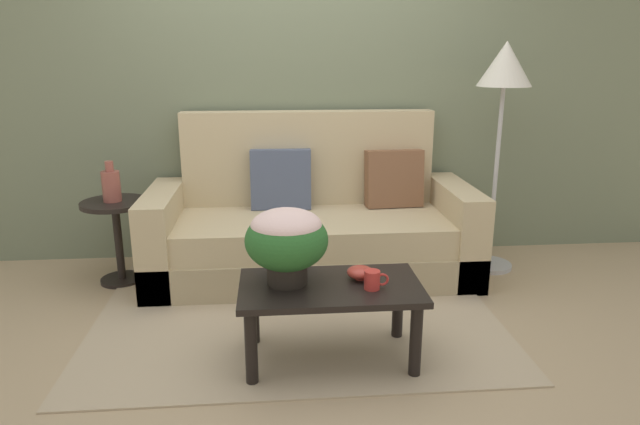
{
  "coord_description": "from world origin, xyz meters",
  "views": [
    {
      "loc": [
        -0.13,
        -2.92,
        1.52
      ],
      "look_at": [
        0.15,
        0.19,
        0.62
      ],
      "focal_mm": 31.46,
      "sensor_mm": 36.0,
      "label": 1
    }
  ],
  "objects_px": {
    "coffee_table": "(330,298)",
    "couch": "(312,227)",
    "potted_plant": "(287,239)",
    "coffee_mug": "(373,280)",
    "floor_lamp": "(504,84)",
    "snack_bowl": "(360,272)",
    "table_vase": "(111,185)",
    "side_table": "(117,227)"
  },
  "relations": [
    {
      "from": "side_table",
      "to": "potted_plant",
      "type": "bearing_deg",
      "value": -44.66
    },
    {
      "from": "couch",
      "to": "side_table",
      "type": "bearing_deg",
      "value": -177.05
    },
    {
      "from": "potted_plant",
      "to": "snack_bowl",
      "type": "xyz_separation_m",
      "value": [
        0.37,
        0.01,
        -0.19
      ]
    },
    {
      "from": "couch",
      "to": "potted_plant",
      "type": "relative_size",
      "value": 5.43
    },
    {
      "from": "coffee_table",
      "to": "potted_plant",
      "type": "relative_size",
      "value": 2.21
    },
    {
      "from": "coffee_table",
      "to": "side_table",
      "type": "bearing_deg",
      "value": 139.3
    },
    {
      "from": "couch",
      "to": "table_vase",
      "type": "xyz_separation_m",
      "value": [
        -1.33,
        -0.07,
        0.35
      ]
    },
    {
      "from": "couch",
      "to": "coffee_mug",
      "type": "distance_m",
      "value": 1.29
    },
    {
      "from": "potted_plant",
      "to": "coffee_mug",
      "type": "bearing_deg",
      "value": -15.05
    },
    {
      "from": "couch",
      "to": "coffee_table",
      "type": "height_order",
      "value": "couch"
    },
    {
      "from": "floor_lamp",
      "to": "snack_bowl",
      "type": "height_order",
      "value": "floor_lamp"
    },
    {
      "from": "potted_plant",
      "to": "table_vase",
      "type": "xyz_separation_m",
      "value": [
        -1.12,
        1.09,
        0.04
      ]
    },
    {
      "from": "coffee_mug",
      "to": "snack_bowl",
      "type": "distance_m",
      "value": 0.13
    },
    {
      "from": "floor_lamp",
      "to": "table_vase",
      "type": "bearing_deg",
      "value": -179.04
    },
    {
      "from": "coffee_table",
      "to": "snack_bowl",
      "type": "xyz_separation_m",
      "value": [
        0.16,
        0.05,
        0.11
      ]
    },
    {
      "from": "couch",
      "to": "table_vase",
      "type": "height_order",
      "value": "couch"
    },
    {
      "from": "couch",
      "to": "snack_bowl",
      "type": "xyz_separation_m",
      "value": [
        0.16,
        -1.15,
        0.12
      ]
    },
    {
      "from": "snack_bowl",
      "to": "table_vase",
      "type": "height_order",
      "value": "table_vase"
    },
    {
      "from": "floor_lamp",
      "to": "table_vase",
      "type": "distance_m",
      "value": 2.69
    },
    {
      "from": "snack_bowl",
      "to": "side_table",
      "type": "bearing_deg",
      "value": 143.81
    },
    {
      "from": "side_table",
      "to": "floor_lamp",
      "type": "distance_m",
      "value": 2.77
    },
    {
      "from": "couch",
      "to": "coffee_mug",
      "type": "xyz_separation_m",
      "value": [
        0.2,
        -1.27,
        0.13
      ]
    },
    {
      "from": "floor_lamp",
      "to": "coffee_mug",
      "type": "distance_m",
      "value": 1.86
    },
    {
      "from": "coffee_table",
      "to": "floor_lamp",
      "type": "bearing_deg",
      "value": 42.39
    },
    {
      "from": "couch",
      "to": "coffee_table",
      "type": "relative_size",
      "value": 2.46
    },
    {
      "from": "floor_lamp",
      "to": "potted_plant",
      "type": "bearing_deg",
      "value": -142.89
    },
    {
      "from": "coffee_table",
      "to": "coffee_mug",
      "type": "xyz_separation_m",
      "value": [
        0.2,
        -0.07,
        0.12
      ]
    },
    {
      "from": "floor_lamp",
      "to": "coffee_mug",
      "type": "relative_size",
      "value": 13.1
    },
    {
      "from": "table_vase",
      "to": "potted_plant",
      "type": "bearing_deg",
      "value": -44.37
    },
    {
      "from": "couch",
      "to": "floor_lamp",
      "type": "relative_size",
      "value": 1.4
    },
    {
      "from": "floor_lamp",
      "to": "coffee_mug",
      "type": "xyz_separation_m",
      "value": [
        -1.09,
        -1.25,
        -0.85
      ]
    },
    {
      "from": "side_table",
      "to": "snack_bowl",
      "type": "height_order",
      "value": "side_table"
    },
    {
      "from": "table_vase",
      "to": "coffee_mug",
      "type": "bearing_deg",
      "value": -38.22
    },
    {
      "from": "couch",
      "to": "floor_lamp",
      "type": "xyz_separation_m",
      "value": [
        1.29,
        -0.03,
        0.98
      ]
    },
    {
      "from": "side_table",
      "to": "coffee_table",
      "type": "bearing_deg",
      "value": -40.7
    },
    {
      "from": "coffee_table",
      "to": "snack_bowl",
      "type": "distance_m",
      "value": 0.2
    },
    {
      "from": "snack_bowl",
      "to": "table_vase",
      "type": "relative_size",
      "value": 0.5
    },
    {
      "from": "potted_plant",
      "to": "coffee_mug",
      "type": "height_order",
      "value": "potted_plant"
    },
    {
      "from": "couch",
      "to": "coffee_table",
      "type": "distance_m",
      "value": 1.2
    },
    {
      "from": "coffee_table",
      "to": "table_vase",
      "type": "bearing_deg",
      "value": 139.54
    },
    {
      "from": "coffee_table",
      "to": "couch",
      "type": "bearing_deg",
      "value": 90.08
    },
    {
      "from": "couch",
      "to": "potted_plant",
      "type": "height_order",
      "value": "couch"
    }
  ]
}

